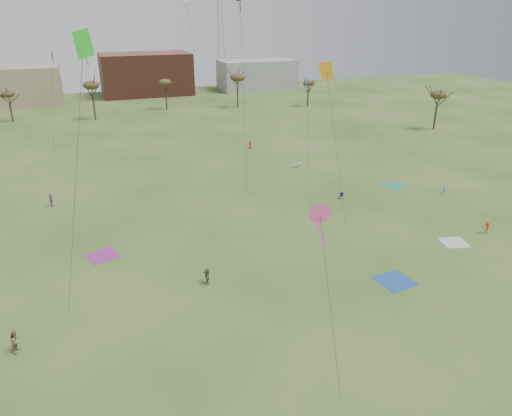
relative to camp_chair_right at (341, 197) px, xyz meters
name	(u,v)px	position (x,y,z in m)	size (l,w,h in m)	color
ground	(306,320)	(-16.64, -23.23, -0.26)	(260.00, 260.00, 0.00)	#2D5119
spectator_fore_b	(16,341)	(-38.95, -19.04, 0.70)	(0.94, 0.73, 1.92)	#857354
spectator_fore_c	(207,276)	(-22.89, -14.67, 0.53)	(1.47, 0.47, 1.58)	brown
flyer_mid_b	(487,227)	(10.42, -15.43, 0.52)	(1.00, 0.58, 1.55)	#CE4626
flyer_mid_c	(444,189)	(14.64, -3.25, 0.45)	(0.52, 0.34, 1.42)	#799EC9
spectator_mid_d	(51,200)	(-37.13, 11.01, 0.58)	(0.98, 0.41, 1.68)	#983F88
spectator_mid_e	(299,163)	(0.49, 14.47, 0.60)	(0.83, 0.65, 1.71)	white
flyer_far_b	(250,145)	(-3.05, 28.28, 0.47)	(0.71, 0.46, 1.45)	#A81C4A
blanket_blue	(395,281)	(-5.91, -20.58, -0.26)	(3.20, 3.20, 0.03)	#235198
blanket_cream	(454,243)	(5.20, -16.09, -0.26)	(2.72, 2.72, 0.03)	beige
blanket_plum	(103,255)	(-31.85, -5.42, -0.26)	(2.97, 2.97, 0.03)	#952D85
blanket_olive	(393,185)	(9.98, 1.99, -0.26)	(3.24, 3.24, 0.03)	#30865C
camp_chair_right	(341,197)	(0.00, 0.00, 0.00)	(0.72, 0.70, 0.87)	#141638
kites_aloft	(200,22)	(-16.67, 8.49, 22.30)	(73.63, 65.97, 25.88)	yellow
tree_line	(137,92)	(-19.49, 55.89, 6.83)	(117.44, 49.32, 8.91)	#3A2B1E
building_brick	(146,74)	(-11.64, 96.77, 5.74)	(26.00, 16.00, 12.00)	brown
building_grey	(257,75)	(23.36, 94.77, 4.24)	(24.00, 12.00, 9.00)	gray
radio_tower	(220,25)	(13.36, 101.77, 18.95)	(1.51, 1.72, 41.00)	#9EA3A8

